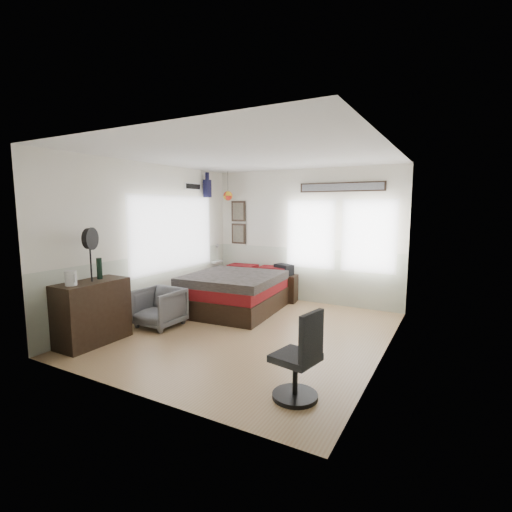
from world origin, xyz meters
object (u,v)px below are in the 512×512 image
object	(u,v)px
bed	(239,291)
task_chair	(300,364)
dresser	(93,312)
nightstand	(284,288)
armchair	(159,307)

from	to	relation	value
bed	task_chair	bearing A→B (deg)	-53.08
bed	task_chair	size ratio (longest dim) A/B	2.47
dresser	nightstand	xyz separation A→B (m)	(1.39, 3.52, -0.17)
nightstand	task_chair	bearing A→B (deg)	-71.45
bed	dresser	distance (m)	2.73
nightstand	dresser	bearing A→B (deg)	-119.96
task_chair	bed	bearing A→B (deg)	142.35
dresser	task_chair	size ratio (longest dim) A/B	1.07
task_chair	dresser	bearing A→B (deg)	-170.17
armchair	nightstand	distance (m)	2.72
dresser	nightstand	bearing A→B (deg)	68.49
dresser	armchair	bearing A→B (deg)	73.81
armchair	dresser	bearing A→B (deg)	-104.91
task_chair	armchair	bearing A→B (deg)	170.47
bed	armchair	world-z (taller)	bed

